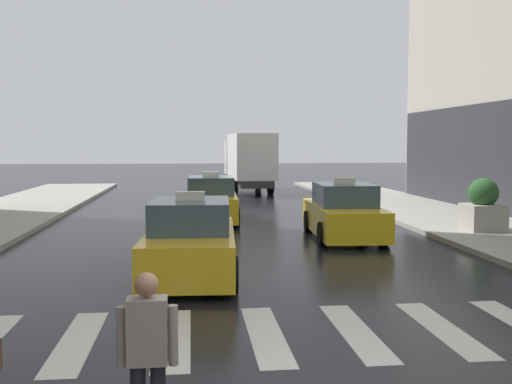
# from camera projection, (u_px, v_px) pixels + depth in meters

# --- Properties ---
(crosswalk_markings) EXTENTS (11.30, 2.80, 0.01)m
(crosswalk_markings) POSITION_uv_depth(u_px,v_px,m) (266.00, 334.00, 8.74)
(crosswalk_markings) COLOR silver
(crosswalk_markings) RESTS_ON ground
(taxi_lead) EXTENTS (2.11, 4.62, 1.80)m
(taxi_lead) POSITION_uv_depth(u_px,v_px,m) (191.00, 242.00, 12.58)
(taxi_lead) COLOR gold
(taxi_lead) RESTS_ON ground
(taxi_second) EXTENTS (2.10, 4.62, 1.80)m
(taxi_second) POSITION_uv_depth(u_px,v_px,m) (344.00, 214.00, 17.70)
(taxi_second) COLOR yellow
(taxi_second) RESTS_ON ground
(taxi_third) EXTENTS (2.05, 4.59, 1.80)m
(taxi_third) POSITION_uv_depth(u_px,v_px,m) (211.00, 201.00, 21.45)
(taxi_third) COLOR yellow
(taxi_third) RESTS_ON ground
(box_truck) EXTENTS (2.52, 7.62, 3.35)m
(box_truck) POSITION_uv_depth(u_px,v_px,m) (249.00, 160.00, 34.35)
(box_truck) COLOR #2D2D2D
(box_truck) RESTS_ON ground
(pedestrian_plain_coat) EXTENTS (0.55, 0.24, 1.65)m
(pedestrian_plain_coat) POSITION_uv_depth(u_px,v_px,m) (148.00, 350.00, 5.36)
(pedestrian_plain_coat) COLOR black
(pedestrian_plain_coat) RESTS_ON ground
(planter_mid_block) EXTENTS (1.10, 1.10, 1.60)m
(planter_mid_block) POSITION_uv_depth(u_px,v_px,m) (483.00, 207.00, 18.21)
(planter_mid_block) COLOR #A8A399
(planter_mid_block) RESTS_ON curb_right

